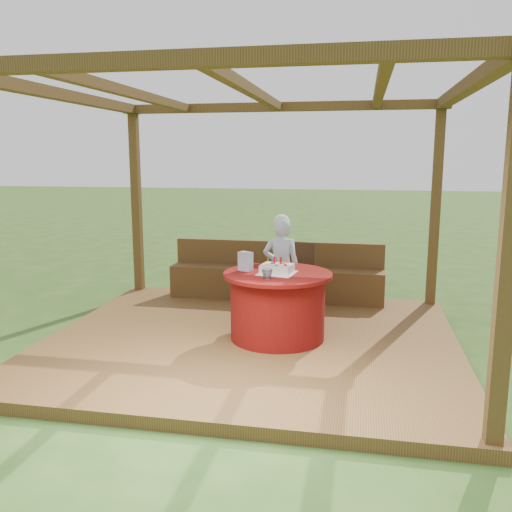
{
  "coord_description": "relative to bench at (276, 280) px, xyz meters",
  "views": [
    {
      "loc": [
        1.16,
        -5.68,
        2.11
      ],
      "look_at": [
        0.0,
        0.25,
        1.0
      ],
      "focal_mm": 38.0,
      "sensor_mm": 36.0,
      "label": 1
    }
  ],
  "objects": [
    {
      "name": "pergola",
      "position": [
        0.0,
        -1.72,
        2.02
      ],
      "size": [
        4.5,
        4.0,
        2.72
      ],
      "color": "brown",
      "rests_on": "deck"
    },
    {
      "name": "deck",
      "position": [
        0.0,
        -1.72,
        -0.32
      ],
      "size": [
        4.5,
        4.0,
        0.12
      ],
      "primitive_type": "cube",
      "color": "brown",
      "rests_on": "ground"
    },
    {
      "name": "drinking_glass",
      "position": [
        0.23,
        -2.03,
        0.53
      ],
      "size": [
        0.14,
        0.14,
        0.11
      ],
      "primitive_type": "imported",
      "rotation": [
        0.0,
        0.0,
        0.23
      ],
      "color": "silver",
      "rests_on": "table"
    },
    {
      "name": "elderly_woman",
      "position": [
        0.2,
        -0.86,
        0.39
      ],
      "size": [
        0.47,
        0.32,
        1.3
      ],
      "color": "#A3C9F2",
      "rests_on": "deck"
    },
    {
      "name": "ground",
      "position": [
        0.0,
        -1.72,
        -0.38
      ],
      "size": [
        60.0,
        60.0,
        0.0
      ],
      "primitive_type": "plane",
      "color": "#2B4E1A",
      "rests_on": "ground"
    },
    {
      "name": "table",
      "position": [
        0.29,
        -1.69,
        0.11
      ],
      "size": [
        1.19,
        1.19,
        0.74
      ],
      "color": "maroon",
      "rests_on": "deck"
    },
    {
      "name": "bench",
      "position": [
        0.0,
        0.0,
        0.0
      ],
      "size": [
        3.0,
        0.42,
        0.8
      ],
      "color": "brown",
      "rests_on": "deck"
    },
    {
      "name": "chair",
      "position": [
        0.35,
        -0.58,
        0.24
      ],
      "size": [
        0.51,
        0.51,
        0.9
      ],
      "color": "#372311",
      "rests_on": "deck"
    },
    {
      "name": "birthday_cake",
      "position": [
        0.28,
        -1.72,
        0.53
      ],
      "size": [
        0.43,
        0.43,
        0.17
      ],
      "color": "white",
      "rests_on": "table"
    },
    {
      "name": "gift_bag",
      "position": [
        -0.08,
        -1.64,
        0.58
      ],
      "size": [
        0.17,
        0.15,
        0.21
      ],
      "primitive_type": "cube",
      "rotation": [
        0.0,
        0.0,
        -0.44
      ],
      "color": "#EE9AD6",
      "rests_on": "table"
    }
  ]
}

